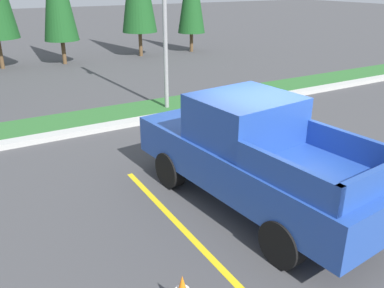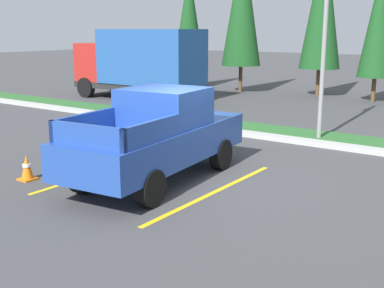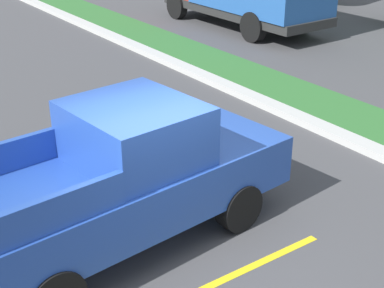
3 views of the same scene
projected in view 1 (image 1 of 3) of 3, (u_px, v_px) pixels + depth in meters
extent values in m
plane|color=#424244|center=(264.00, 186.00, 8.52)|extent=(120.00, 120.00, 0.00)
cube|color=yellow|center=(181.00, 227.00, 7.11)|extent=(0.12, 4.80, 0.01)
cube|color=yellow|center=(309.00, 185.00, 8.55)|extent=(0.12, 4.80, 0.01)
cube|color=#B2B2AD|center=(160.00, 117.00, 12.50)|extent=(56.00, 0.40, 0.15)
cube|color=#2D662D|center=(146.00, 109.00, 13.39)|extent=(56.00, 1.80, 0.06)
cylinder|color=black|center=(170.00, 169.00, 8.39)|extent=(0.35, 0.78, 0.76)
cylinder|color=black|center=(232.00, 151.00, 9.31)|extent=(0.35, 0.78, 0.76)
cylinder|color=black|center=(283.00, 243.00, 6.06)|extent=(0.35, 0.78, 0.76)
cylinder|color=black|center=(350.00, 208.00, 6.98)|extent=(0.35, 0.78, 0.76)
cube|color=#23479E|center=(254.00, 163.00, 7.49)|extent=(2.41, 5.36, 0.76)
cube|color=#23479E|center=(245.00, 118.00, 7.42)|extent=(1.91, 1.77, 0.84)
cube|color=#2D3842|center=(217.00, 105.00, 8.01)|extent=(1.62, 0.22, 0.63)
cube|color=#23479E|center=(284.00, 175.00, 5.72)|extent=(0.29, 1.90, 0.44)
cube|color=#23479E|center=(355.00, 148.00, 6.64)|extent=(0.29, 1.90, 0.44)
cube|color=#23479E|center=(377.00, 183.00, 5.50)|extent=(1.80, 0.28, 0.44)
cube|color=silver|center=(177.00, 135.00, 9.50)|extent=(1.81, 0.34, 0.28)
cylinder|color=brown|center=(0.00, 54.00, 19.34)|extent=(0.20, 0.20, 1.43)
cylinder|color=brown|center=(64.00, 52.00, 20.48)|extent=(0.20, 0.20, 1.18)
cylinder|color=brown|center=(141.00, 44.00, 22.53)|extent=(0.20, 0.20, 1.32)
cylinder|color=brown|center=(191.00, 42.00, 23.97)|extent=(0.20, 0.20, 1.09)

